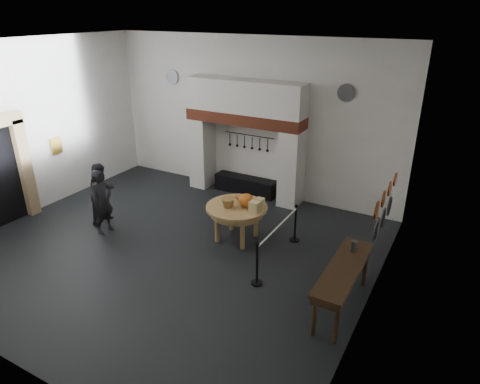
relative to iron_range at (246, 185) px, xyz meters
The scene contains 35 objects.
floor 3.73m from the iron_range, 90.00° to the right, with size 9.00×8.00×0.02m, color black.
ceiling 5.65m from the iron_range, 90.00° to the right, with size 9.00×8.00×0.02m, color silver.
wall_back 2.02m from the iron_range, 90.00° to the left, with size 9.00×0.02×4.50m, color white.
wall_left 6.17m from the iron_range, 140.42° to the right, with size 0.02×8.00×4.50m, color white.
wall_right 6.17m from the iron_range, 39.58° to the right, with size 0.02×8.00×4.50m, color white.
chimney_pier_left 1.69m from the iron_range, behind, with size 0.55×0.70×2.15m, color silver.
chimney_pier_right 1.69m from the iron_range, ahead, with size 0.55×0.70×2.15m, color silver.
hearth_brick_band 2.06m from the iron_range, 90.00° to the right, with size 3.50×0.72×0.32m, color #9E442B.
chimney_hood 2.67m from the iron_range, 90.00° to the right, with size 3.50×0.70×0.90m, color silver.
iron_range is the anchor object (origin of this frame).
utensil_rail 1.51m from the iron_range, 90.00° to the left, with size 0.02×0.02×1.60m, color black.
door_jamb_far 6.04m from the iron_range, 137.45° to the right, with size 0.22×0.30×2.60m, color tan.
wall_plaque 5.49m from the iron_range, 146.73° to the right, with size 0.05×0.34×0.44m, color gold.
work_table 2.86m from the iron_range, 65.98° to the right, with size 1.45×1.45×0.07m, color tan.
pumpkin 2.90m from the iron_range, 61.40° to the right, with size 0.36×0.36×0.31m, color orange.
cheese_block_big 3.17m from the iron_range, 57.83° to the right, with size 0.22×0.22×0.24m, color #D6BF80.
cheese_block_small 2.91m from the iron_range, 54.93° to the right, with size 0.18×0.18×0.20m, color #DBC283.
wicker_basket 2.97m from the iron_range, 69.92° to the right, with size 0.32×0.32×0.22m, color olive.
bread_loaf 2.53m from the iron_range, 64.77° to the right, with size 0.31×0.18×0.13m, color #955334.
visitor_near 4.31m from the iron_range, 116.50° to the right, with size 0.59×0.39×1.62m, color black.
visitor_far 4.16m from the iron_range, 123.97° to the right, with size 0.77×0.60×1.59m, color black.
side_table 5.68m from the iron_range, 43.42° to the right, with size 0.55×2.20×0.06m, color #362613.
pewter_jug 5.30m from the iron_range, 38.65° to the right, with size 0.12×0.12×0.22m, color #454449.
copper_pan_a 5.93m from the iron_range, 38.28° to the right, with size 0.34×0.34×0.03m, color #C6662D.
copper_pan_b 5.62m from the iron_range, 33.66° to the right, with size 0.32×0.32×0.03m, color #C6662D.
copper_pan_c 5.35m from the iron_range, 28.48° to the right, with size 0.30×0.30×0.03m, color #C6662D.
copper_pan_d 5.13m from the iron_range, 22.75° to the right, with size 0.28×0.28×0.03m, color #C6662D.
pewter_plate_left 5.69m from the iron_range, 36.66° to the right, with size 0.40×0.40×0.03m, color #4C4C51.
pewter_plate_mid 5.36m from the iron_range, 31.38° to the right, with size 0.40×0.40×0.03m, color #4C4C51.
pewter_plate_right 5.08m from the iron_range, 25.42° to the right, with size 0.40×0.40×0.03m, color #4C4C51.
pewter_plate_back_left 4.01m from the iron_range, behind, with size 0.44×0.44×0.03m, color #4C4C51.
pewter_plate_back_right 4.01m from the iron_range, ahead, with size 0.44×0.44×0.03m, color #4C4C51.
barrier_post_near 4.64m from the iron_range, 58.82° to the right, with size 0.05×0.05×0.90m, color black.
barrier_post_far 3.11m from the iron_range, 39.31° to the right, with size 0.05×0.05×0.90m, color black.
barrier_rope 3.86m from the iron_range, 51.02° to the right, with size 0.04×0.04×2.00m, color white.
Camera 1 is at (5.61, -6.73, 5.16)m, focal length 32.00 mm.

